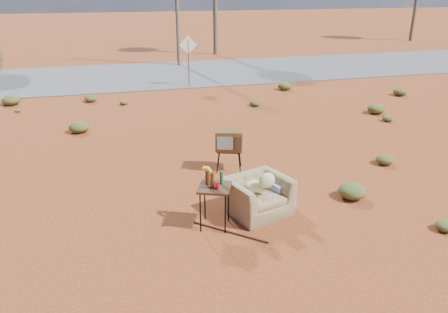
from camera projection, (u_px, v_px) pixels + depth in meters
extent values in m
plane|color=brown|center=(233.00, 223.00, 8.29)|extent=(140.00, 140.00, 0.00)
cube|color=#565659|center=(148.00, 75.00, 21.74)|extent=(140.00, 7.00, 0.04)
imported|color=olive|center=(258.00, 190.00, 8.47)|extent=(1.31, 1.04, 1.00)
ellipsoid|color=#D1CB7F|center=(254.00, 186.00, 8.45)|extent=(0.36, 0.36, 0.21)
ellipsoid|color=#D1CB7F|center=(267.00, 181.00, 8.24)|extent=(0.32, 0.16, 0.32)
cube|color=navy|center=(276.00, 191.00, 8.89)|extent=(0.67, 0.85, 0.58)
cube|color=black|center=(229.00, 150.00, 10.51)|extent=(0.67, 0.58, 0.03)
cylinder|color=black|center=(218.00, 163.00, 10.43)|extent=(0.03, 0.03, 0.51)
cylinder|color=black|center=(239.00, 163.00, 10.40)|extent=(0.03, 0.03, 0.51)
cylinder|color=black|center=(219.00, 156.00, 10.80)|extent=(0.03, 0.03, 0.51)
cylinder|color=black|center=(240.00, 157.00, 10.77)|extent=(0.03, 0.03, 0.51)
cube|color=brown|center=(229.00, 140.00, 10.41)|extent=(0.75, 0.66, 0.49)
cube|color=gray|center=(225.00, 143.00, 10.18)|extent=(0.36, 0.14, 0.31)
cube|color=#472D19|center=(238.00, 144.00, 10.16)|extent=(0.14, 0.06, 0.35)
cube|color=#3C2916|center=(215.00, 188.00, 7.90)|extent=(0.75, 0.75, 0.05)
cylinder|color=black|center=(200.00, 212.00, 7.87)|extent=(0.03, 0.03, 0.80)
cylinder|color=black|center=(225.00, 214.00, 7.81)|extent=(0.03, 0.03, 0.80)
cylinder|color=black|center=(205.00, 201.00, 8.29)|extent=(0.03, 0.03, 0.80)
cylinder|color=black|center=(229.00, 202.00, 8.23)|extent=(0.03, 0.03, 0.80)
cylinder|color=#441F0B|center=(208.00, 177.00, 7.91)|extent=(0.08, 0.08, 0.30)
cylinder|color=#441F0B|center=(212.00, 180.00, 7.75)|extent=(0.07, 0.07, 0.32)
cylinder|color=#265927|center=(222.00, 177.00, 7.93)|extent=(0.07, 0.07, 0.27)
cylinder|color=red|center=(217.00, 186.00, 7.75)|extent=(0.07, 0.07, 0.15)
cylinder|color=silver|center=(207.00, 178.00, 8.04)|extent=(0.09, 0.09, 0.16)
ellipsoid|color=yellow|center=(207.00, 170.00, 7.98)|extent=(0.18, 0.18, 0.14)
cylinder|color=#501E15|center=(230.00, 232.00, 7.95)|extent=(1.14, 1.07, 0.04)
cylinder|color=brown|center=(189.00, 64.00, 19.05)|extent=(0.06, 0.06, 2.00)
cube|color=silver|center=(188.00, 45.00, 18.76)|extent=(0.78, 0.04, 0.78)
ellipsoid|color=#4D5425|center=(385.00, 160.00, 10.96)|extent=(0.44, 0.44, 0.24)
ellipsoid|color=#4D5425|center=(79.00, 127.00, 13.32)|extent=(0.60, 0.60, 0.33)
ellipsoid|color=#4D5425|center=(388.00, 118.00, 14.41)|extent=(0.36, 0.36, 0.20)
ellipsoid|color=#4D5425|center=(255.00, 103.00, 16.21)|extent=(0.40, 0.40, 0.22)
ellipsoid|color=#4D5425|center=(124.00, 103.00, 16.41)|extent=(0.30, 0.30, 0.17)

